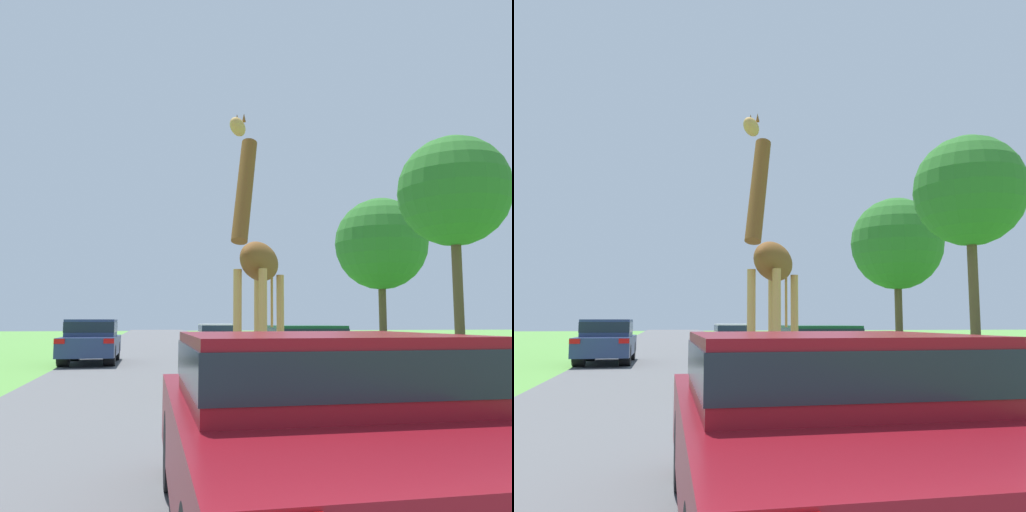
{
  "view_description": "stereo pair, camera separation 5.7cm",
  "coord_description": "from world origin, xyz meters",
  "views": [
    {
      "loc": [
        -1.31,
        0.39,
        1.43
      ],
      "look_at": [
        0.79,
        11.0,
        2.72
      ],
      "focal_mm": 38.0,
      "sensor_mm": 36.0,
      "label": 1
    },
    {
      "loc": [
        -1.25,
        0.38,
        1.43
      ],
      "look_at": [
        0.79,
        11.0,
        2.72
      ],
      "focal_mm": 38.0,
      "sensor_mm": 36.0,
      "label": 2
    }
  ],
  "objects": [
    {
      "name": "car_lead_maroon",
      "position": [
        -0.17,
        4.01,
        0.72
      ],
      "size": [
        1.97,
        4.09,
        1.34
      ],
      "color": "maroon",
      "rests_on": "ground"
    },
    {
      "name": "road",
      "position": [
        0.0,
        30.0,
        0.0
      ],
      "size": [
        8.03,
        120.0,
        0.0
      ],
      "color": "#5B5B5E",
      "rests_on": "ground"
    },
    {
      "name": "tree_centre_back",
      "position": [
        11.22,
        28.13,
        5.64
      ],
      "size": [
        5.07,
        5.07,
        8.2
      ],
      "color": "brown",
      "rests_on": "ground"
    },
    {
      "name": "giraffe_near_road",
      "position": [
        0.79,
        10.83,
        2.56
      ],
      "size": [
        1.65,
        2.75,
        5.19
      ],
      "rotation": [
        0.0,
        0.0,
        2.68
      ],
      "color": "tan",
      "rests_on": "ground"
    },
    {
      "name": "car_far_ahead",
      "position": [
        2.15,
        28.33,
        0.68
      ],
      "size": [
        1.88,
        4.69,
        1.28
      ],
      "color": "silver",
      "rests_on": "ground"
    },
    {
      "name": "tree_left_edge",
      "position": [
        9.79,
        18.39,
        6.22
      ],
      "size": [
        4.13,
        4.13,
        8.32
      ],
      "color": "brown",
      "rests_on": "ground"
    },
    {
      "name": "car_queue_left",
      "position": [
        2.9,
        14.81,
        0.7
      ],
      "size": [
        1.99,
        4.7,
        1.3
      ],
      "color": "#144C28",
      "rests_on": "ground"
    },
    {
      "name": "car_queue_right",
      "position": [
        -3.2,
        19.69,
        0.78
      ],
      "size": [
        1.75,
        4.22,
        1.47
      ],
      "color": "navy",
      "rests_on": "ground"
    }
  ]
}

